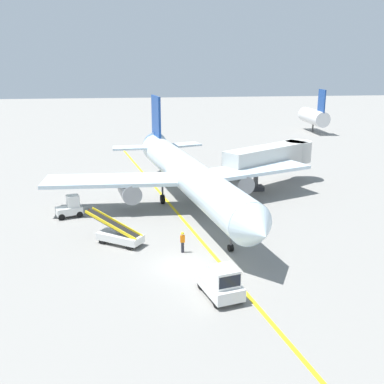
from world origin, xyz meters
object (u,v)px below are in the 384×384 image
(pushback_tug, at_px, (221,283))
(safety_cone_nose_left, at_px, (89,210))
(airliner, at_px, (187,173))
(baggage_tug_near_wing, at_px, (71,207))
(jet_bridge, at_px, (275,156))
(belt_loader_forward_hold, at_px, (119,235))
(ground_crew_marshaller, at_px, (183,241))
(safety_cone_nose_right, at_px, (236,223))

(pushback_tug, distance_m, safety_cone_nose_left, 20.43)
(airliner, height_order, baggage_tug_near_wing, airliner)
(jet_bridge, distance_m, safety_cone_nose_left, 22.43)
(baggage_tug_near_wing, relative_size, belt_loader_forward_hold, 0.56)
(safety_cone_nose_left, bearing_deg, airliner, 5.52)
(belt_loader_forward_hold, bearing_deg, jet_bridge, 41.85)
(belt_loader_forward_hold, xyz_separation_m, ground_crew_marshaller, (4.97, -2.32, 0.13))
(pushback_tug, distance_m, belt_loader_forward_hold, 11.64)
(baggage_tug_near_wing, relative_size, ground_crew_marshaller, 1.59)
(baggage_tug_near_wing, distance_m, safety_cone_nose_left, 2.05)
(baggage_tug_near_wing, xyz_separation_m, safety_cone_nose_left, (1.60, 1.07, -0.71))
(airliner, height_order, ground_crew_marshaller, airliner)
(belt_loader_forward_hold, bearing_deg, baggage_tug_near_wing, 123.19)
(belt_loader_forward_hold, xyz_separation_m, safety_cone_nose_left, (-3.16, 8.36, -0.56))
(ground_crew_marshaller, bearing_deg, jet_bridge, 54.99)
(jet_bridge, relative_size, safety_cone_nose_left, 27.58)
(airliner, xyz_separation_m, safety_cone_nose_left, (-9.76, -0.94, -3.20))
(jet_bridge, bearing_deg, safety_cone_nose_right, -119.91)
(pushback_tug, bearing_deg, safety_cone_nose_right, 73.75)
(baggage_tug_near_wing, height_order, safety_cone_nose_right, baggage_tug_near_wing)
(baggage_tug_near_wing, relative_size, safety_cone_nose_right, 6.12)
(airliner, xyz_separation_m, belt_loader_forward_hold, (-6.60, -9.30, -2.64))
(airliner, distance_m, safety_cone_nose_left, 10.32)
(jet_bridge, bearing_deg, airliner, -149.42)
(pushback_tug, relative_size, safety_cone_nose_left, 8.99)
(pushback_tug, distance_m, ground_crew_marshaller, 7.41)
(safety_cone_nose_left, bearing_deg, safety_cone_nose_right, -21.33)
(ground_crew_marshaller, height_order, safety_cone_nose_left, ground_crew_marshaller)
(airliner, distance_m, safety_cone_nose_right, 7.94)
(pushback_tug, bearing_deg, belt_loader_forward_hold, 125.02)
(pushback_tug, height_order, belt_loader_forward_hold, belt_loader_forward_hold)
(jet_bridge, height_order, safety_cone_nose_left, jet_bridge)
(belt_loader_forward_hold, bearing_deg, ground_crew_marshaller, -25.02)
(jet_bridge, distance_m, baggage_tug_near_wing, 24.20)
(ground_crew_marshaller, distance_m, safety_cone_nose_right, 7.66)
(jet_bridge, relative_size, belt_loader_forward_hold, 2.51)
(safety_cone_nose_right, bearing_deg, airliner, 121.12)
(pushback_tug, relative_size, safety_cone_nose_right, 8.99)
(jet_bridge, bearing_deg, belt_loader_forward_hold, -138.15)
(airliner, bearing_deg, pushback_tug, -89.76)
(pushback_tug, xyz_separation_m, safety_cone_nose_right, (3.68, 12.61, -0.77))
(jet_bridge, distance_m, ground_crew_marshaller, 22.36)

